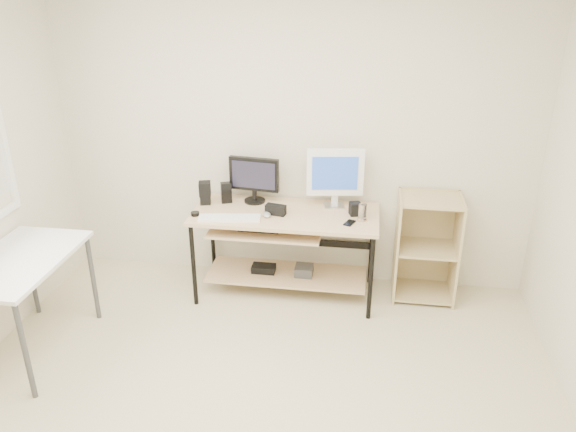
# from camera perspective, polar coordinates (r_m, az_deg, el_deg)

# --- Properties ---
(room) EXTENTS (4.01, 4.01, 2.62)m
(room) POSITION_cam_1_polar(r_m,az_deg,el_deg) (2.89, -7.84, -1.75)
(room) COLOR beige
(room) RESTS_ON ground
(desk) EXTENTS (1.50, 0.65, 0.75)m
(desk) POSITION_cam_1_polar(r_m,az_deg,el_deg) (4.63, -0.55, -2.01)
(desk) COLOR #D6B588
(desk) RESTS_ON ground
(side_table) EXTENTS (0.60, 1.00, 0.75)m
(side_table) POSITION_cam_1_polar(r_m,az_deg,el_deg) (4.27, -25.59, -4.91)
(side_table) COLOR white
(side_table) RESTS_ON ground
(shelf_unit) EXTENTS (0.50, 0.40, 0.90)m
(shelf_unit) POSITION_cam_1_polar(r_m,az_deg,el_deg) (4.79, 13.81, -2.95)
(shelf_unit) COLOR tan
(shelf_unit) RESTS_ON ground
(black_monitor) EXTENTS (0.43, 0.18, 0.39)m
(black_monitor) POSITION_cam_1_polar(r_m,az_deg,el_deg) (4.67, -3.46, 3.98)
(black_monitor) COLOR black
(black_monitor) RESTS_ON desk
(white_imac) EXTENTS (0.46, 0.15, 0.49)m
(white_imac) POSITION_cam_1_polar(r_m,az_deg,el_deg) (4.56, 4.81, 4.27)
(white_imac) COLOR silver
(white_imac) RESTS_ON desk
(keyboard) EXTENTS (0.50, 0.20, 0.02)m
(keyboard) POSITION_cam_1_polar(r_m,az_deg,el_deg) (4.44, -5.97, -0.19)
(keyboard) COLOR white
(keyboard) RESTS_ON desk
(mouse) EXTENTS (0.10, 0.12, 0.03)m
(mouse) POSITION_cam_1_polar(r_m,az_deg,el_deg) (4.45, -2.19, 0.14)
(mouse) COLOR #AEAEB3
(mouse) RESTS_ON desk
(center_speaker) EXTENTS (0.17, 0.10, 0.08)m
(center_speaker) POSITION_cam_1_polar(r_m,az_deg,el_deg) (4.48, -1.26, 0.64)
(center_speaker) COLOR black
(center_speaker) RESTS_ON desk
(speaker_left) EXTENTS (0.12, 0.12, 0.19)m
(speaker_left) POSITION_cam_1_polar(r_m,az_deg,el_deg) (4.72, -8.43, 2.39)
(speaker_left) COLOR black
(speaker_left) RESTS_ON desk
(speaker_right) EXTENTS (0.11, 0.11, 0.10)m
(speaker_right) POSITION_cam_1_polar(r_m,az_deg,el_deg) (4.50, 6.83, 0.73)
(speaker_right) COLOR black
(speaker_right) RESTS_ON desk
(audio_controller) EXTENTS (0.10, 0.08, 0.18)m
(audio_controller) POSITION_cam_1_polar(r_m,az_deg,el_deg) (4.73, -6.30, 2.37)
(audio_controller) COLOR black
(audio_controller) RESTS_ON desk
(volume_puck) EXTENTS (0.08, 0.08, 0.03)m
(volume_puck) POSITION_cam_1_polar(r_m,az_deg,el_deg) (4.53, -9.42, 0.22)
(volume_puck) COLOR black
(volume_puck) RESTS_ON desk
(smartphone) EXTENTS (0.10, 0.13, 0.01)m
(smartphone) POSITION_cam_1_polar(r_m,az_deg,el_deg) (4.36, 6.28, -0.70)
(smartphone) COLOR black
(smartphone) RESTS_ON desk
(coaster) EXTENTS (0.09, 0.09, 0.01)m
(coaster) POSITION_cam_1_polar(r_m,az_deg,el_deg) (4.44, 7.53, -0.36)
(coaster) COLOR #AE744E
(coaster) RESTS_ON desk
(drinking_glass) EXTENTS (0.07, 0.07, 0.13)m
(drinking_glass) POSITION_cam_1_polar(r_m,az_deg,el_deg) (4.41, 7.57, 0.42)
(drinking_glass) COLOR white
(drinking_glass) RESTS_ON coaster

